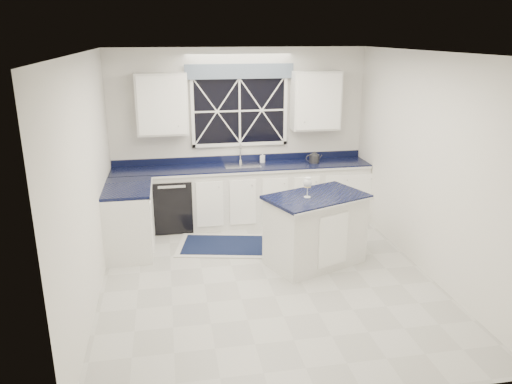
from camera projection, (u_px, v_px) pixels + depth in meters
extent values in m
plane|color=#B1B1AC|center=(267.00, 279.00, 6.17)|extent=(4.50, 4.50, 0.00)
cube|color=silver|center=(239.00, 136.00, 7.87)|extent=(4.00, 0.10, 2.70)
cube|color=white|center=(243.00, 196.00, 7.86)|extent=(3.98, 0.60, 0.90)
cube|color=white|center=(129.00, 221.00, 6.82)|extent=(0.60, 1.00, 0.90)
cube|color=black|center=(243.00, 167.00, 7.72)|extent=(3.98, 0.64, 0.04)
cube|color=black|center=(172.00, 202.00, 7.69)|extent=(0.60, 0.58, 0.82)
cube|color=black|center=(240.00, 111.00, 7.72)|extent=(1.40, 0.02, 1.00)
cube|color=slate|center=(240.00, 71.00, 7.48)|extent=(1.65, 0.04, 0.22)
cube|color=white|center=(162.00, 104.00, 7.34)|extent=(0.75, 0.34, 0.90)
cube|color=white|center=(316.00, 100.00, 7.74)|extent=(0.75, 0.34, 0.90)
cylinder|color=silver|center=(240.00, 161.00, 7.91)|extent=(0.05, 0.05, 0.04)
cylinder|color=silver|center=(240.00, 152.00, 7.87)|extent=(0.02, 0.02, 0.28)
cylinder|color=silver|center=(241.00, 146.00, 7.74)|extent=(0.02, 0.18, 0.02)
cube|color=white|center=(315.00, 231.00, 6.48)|extent=(1.36, 1.08, 0.89)
cube|color=black|center=(316.00, 197.00, 6.34)|extent=(1.44, 1.16, 0.04)
cube|color=#B2B3AD|center=(226.00, 246.00, 7.11)|extent=(1.50, 1.09, 0.01)
cube|color=black|center=(226.00, 245.00, 7.11)|extent=(1.33, 0.92, 0.01)
cylinder|color=#323235|center=(314.00, 159.00, 7.87)|extent=(0.17, 0.17, 0.13)
cone|color=#323235|center=(314.00, 153.00, 7.84)|extent=(0.14, 0.14, 0.06)
torus|color=#323235|center=(309.00, 158.00, 7.86)|extent=(0.11, 0.03, 0.11)
cylinder|color=#323235|center=(320.00, 157.00, 7.87)|extent=(0.07, 0.02, 0.08)
cylinder|color=silver|center=(307.00, 197.00, 6.26)|extent=(0.09, 0.09, 0.01)
cylinder|color=silver|center=(307.00, 192.00, 6.24)|extent=(0.01, 0.01, 0.14)
ellipsoid|color=silver|center=(308.00, 183.00, 6.21)|extent=(0.11, 0.11, 0.14)
cylinder|color=#DFC376|center=(308.00, 185.00, 6.22)|extent=(0.09, 0.09, 0.06)
imported|color=silver|center=(263.00, 157.00, 7.88)|extent=(0.09, 0.10, 0.16)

